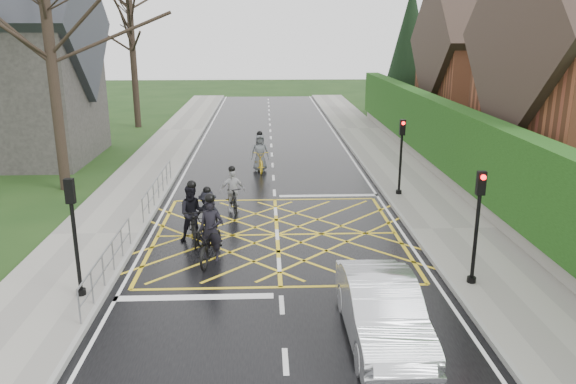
{
  "coord_description": "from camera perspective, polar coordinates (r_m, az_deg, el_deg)",
  "views": [
    {
      "loc": [
        -0.37,
        -17.71,
        6.67
      ],
      "look_at": [
        0.39,
        0.68,
        1.3
      ],
      "focal_mm": 35.0,
      "sensor_mm": 36.0,
      "label": 1
    }
  ],
  "objects": [
    {
      "name": "ground",
      "position": [
        18.92,
        -1.11,
        -4.37
      ],
      "size": [
        120.0,
        120.0,
        0.0
      ],
      "primitive_type": "plane",
      "color": "black",
      "rests_on": "ground"
    },
    {
      "name": "road",
      "position": [
        18.92,
        -1.11,
        -4.36
      ],
      "size": [
        9.0,
        80.0,
        0.01
      ],
      "primitive_type": "cube",
      "color": "black",
      "rests_on": "ground"
    },
    {
      "name": "sidewalk_right",
      "position": [
        19.94,
        16.43,
        -3.74
      ],
      "size": [
        3.0,
        80.0,
        0.15
      ],
      "primitive_type": "cube",
      "color": "gray",
      "rests_on": "ground"
    },
    {
      "name": "sidewalk_left",
      "position": [
        19.71,
        -18.88,
        -4.19
      ],
      "size": [
        3.0,
        80.0,
        0.15
      ],
      "primitive_type": "cube",
      "color": "gray",
      "rests_on": "ground"
    },
    {
      "name": "stone_wall",
      "position": [
        25.84,
        16.01,
        1.47
      ],
      "size": [
        0.5,
        38.0,
        0.7
      ],
      "primitive_type": "cube",
      "color": "slate",
      "rests_on": "ground"
    },
    {
      "name": "hedge",
      "position": [
        25.47,
        16.32,
        5.28
      ],
      "size": [
        0.9,
        38.0,
        2.8
      ],
      "primitive_type": "cube",
      "color": "#17380F",
      "rests_on": "stone_wall"
    },
    {
      "name": "house_far",
      "position": [
        38.85,
        20.99,
        11.81
      ],
      "size": [
        9.8,
        8.8,
        10.3
      ],
      "color": "brown",
      "rests_on": "ground"
    },
    {
      "name": "conifer",
      "position": [
        45.13,
        12.24,
        13.78
      ],
      "size": [
        4.6,
        4.6,
        10.0
      ],
      "color": "black",
      "rests_on": "ground"
    },
    {
      "name": "church",
      "position": [
        32.54,
        -26.83,
        11.5
      ],
      "size": [
        8.8,
        7.8,
        11.0
      ],
      "color": "#2D2B28",
      "rests_on": "ground"
    },
    {
      "name": "tree_far",
      "position": [
        40.7,
        -15.72,
        16.42
      ],
      "size": [
        8.4,
        8.4,
        10.4
      ],
      "color": "black",
      "rests_on": "ground"
    },
    {
      "name": "railing_south",
      "position": [
        15.96,
        -17.86,
        -6.21
      ],
      "size": [
        0.05,
        5.04,
        1.03
      ],
      "color": "slate",
      "rests_on": "ground"
    },
    {
      "name": "railing_north",
      "position": [
        22.89,
        -13.08,
        0.94
      ],
      "size": [
        0.05,
        6.04,
        1.03
      ],
      "color": "slate",
      "rests_on": "ground"
    },
    {
      "name": "traffic_light_ne",
      "position": [
        23.12,
        11.38,
        3.43
      ],
      "size": [
        0.24,
        0.31,
        3.21
      ],
      "rotation": [
        0.0,
        0.0,
        3.14
      ],
      "color": "black",
      "rests_on": "ground"
    },
    {
      "name": "traffic_light_se",
      "position": [
        15.4,
        18.61,
        -3.59
      ],
      "size": [
        0.24,
        0.31,
        3.21
      ],
      "rotation": [
        0.0,
        0.0,
        3.14
      ],
      "color": "black",
      "rests_on": "ground"
    },
    {
      "name": "traffic_light_sw",
      "position": [
        14.9,
        -20.8,
        -4.48
      ],
      "size": [
        0.24,
        0.31,
        3.21
      ],
      "color": "black",
      "rests_on": "ground"
    },
    {
      "name": "cyclist_rear",
      "position": [
        16.8,
        -7.82,
        -4.79
      ],
      "size": [
        1.1,
        2.23,
        2.08
      ],
      "rotation": [
        0.0,
        0.0,
        -0.17
      ],
      "color": "black",
      "rests_on": "ground"
    },
    {
      "name": "cyclist_back",
      "position": [
        18.35,
        -9.63,
        -2.71
      ],
      "size": [
        1.03,
        2.12,
        2.05
      ],
      "rotation": [
        0.0,
        0.0,
        0.19
      ],
      "color": "black",
      "rests_on": "ground"
    },
    {
      "name": "cyclist_mid",
      "position": [
        18.5,
        -8.13,
        -2.87
      ],
      "size": [
        1.18,
        1.95,
        1.79
      ],
      "rotation": [
        0.0,
        0.0,
        -0.26
      ],
      "color": "black",
      "rests_on": "ground"
    },
    {
      "name": "cyclist_front",
      "position": [
        21.19,
        -5.67,
        -0.31
      ],
      "size": [
        1.02,
        1.84,
        1.77
      ],
      "rotation": [
        0.0,
        0.0,
        0.23
      ],
      "color": "black",
      "rests_on": "ground"
    },
    {
      "name": "cyclist_lead",
      "position": [
        27.21,
        -2.87,
        3.53
      ],
      "size": [
        0.94,
        2.09,
        1.97
      ],
      "rotation": [
        0.0,
        0.0,
        0.11
      ],
      "color": "gold",
      "rests_on": "ground"
    },
    {
      "name": "car",
      "position": [
        12.72,
        9.55,
        -11.86
      ],
      "size": [
        1.55,
        4.39,
        1.44
      ],
      "primitive_type": "imported",
      "rotation": [
        0.0,
        0.0,
        0.01
      ],
      "color": "silver",
      "rests_on": "ground"
    }
  ]
}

